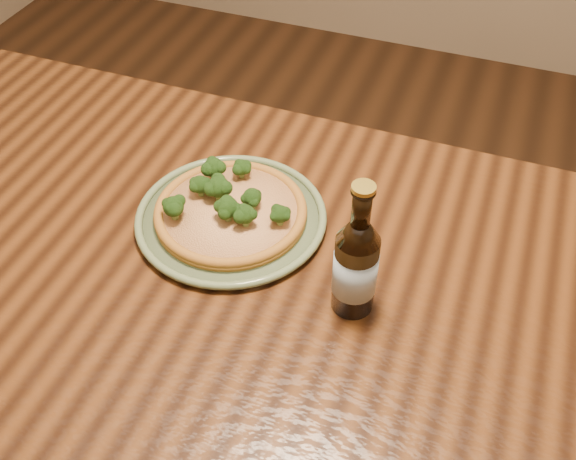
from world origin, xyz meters
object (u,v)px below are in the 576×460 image
(plate, at_px, (231,217))
(table, at_px, (239,306))
(beer_bottle, at_px, (356,265))
(pizza, at_px, (230,210))

(plate, bearing_deg, table, -62.25)
(beer_bottle, bearing_deg, pizza, -178.88)
(table, bearing_deg, pizza, 118.30)
(plate, relative_size, pizza, 1.26)
(plate, height_order, pizza, pizza)
(table, bearing_deg, beer_bottle, -0.61)
(table, bearing_deg, plate, 117.75)
(plate, distance_m, pizza, 0.02)
(pizza, bearing_deg, table, -61.70)
(beer_bottle, bearing_deg, plate, -178.83)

